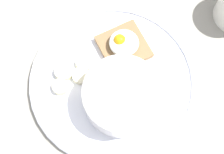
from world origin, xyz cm
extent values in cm
cube|color=gray|center=(0.00, 0.00, 1.00)|extent=(120.00, 120.00, 2.00)
cylinder|color=white|center=(0.00, 0.00, 2.50)|extent=(30.99, 30.99, 1.00)
torus|color=white|center=(0.00, 0.00, 3.30)|extent=(30.79, 30.79, 0.60)
cylinder|color=white|center=(-1.07, 4.28, 6.02)|extent=(13.39, 13.39, 6.04)
torus|color=white|center=(-1.07, 4.28, 9.04)|extent=(13.59, 13.59, 0.60)
cylinder|color=beige|center=(-1.07, 4.28, 5.81)|extent=(11.99, 11.99, 5.23)
ellipsoid|color=beige|center=(-1.07, 4.28, 8.23)|extent=(11.39, 11.39, 1.20)
ellipsoid|color=#936F4E|center=(-0.26, 3.95, 8.60)|extent=(1.98, 1.55, 0.75)
ellipsoid|color=tan|center=(0.90, 1.62, 8.57)|extent=(1.82, 1.92, 0.70)
ellipsoid|color=#8B6447|center=(-0.09, 1.74, 8.63)|extent=(2.07, 1.52, 0.81)
ellipsoid|color=tan|center=(-3.97, 6.04, 8.62)|extent=(2.16, 1.97, 0.78)
ellipsoid|color=#D0BB8A|center=(-1.04, 4.21, 8.56)|extent=(1.85, 1.61, 0.67)
ellipsoid|color=#C6B396|center=(-2.04, 3.86, 8.58)|extent=(1.95, 1.65, 0.71)
ellipsoid|color=tan|center=(-1.24, 3.60, 8.51)|extent=(1.46, 1.58, 0.57)
cube|color=brown|center=(-3.21, -6.12, 4.29)|extent=(10.79, 10.79, 0.30)
cube|color=#AA8255|center=(-3.21, -6.12, 3.69)|extent=(10.58, 10.58, 1.39)
ellipsoid|color=white|center=(-3.21, -6.12, 5.61)|extent=(5.57, 5.51, 2.44)
sphere|color=orange|center=(-2.43, -6.41, 6.32)|extent=(2.33, 2.33, 2.33)
cylinder|color=#F3EABF|center=(5.68, -1.56, 3.68)|extent=(3.85, 3.85, 1.38)
cylinder|color=#BEB695|center=(5.68, -1.56, 4.36)|extent=(0.69, 0.69, 0.12)
cylinder|color=beige|center=(9.54, -0.25, 3.73)|extent=(3.71, 3.66, 1.55)
cylinder|color=tan|center=(9.54, -0.25, 4.42)|extent=(0.66, 0.66, 0.15)
cylinder|color=beige|center=(8.62, -2.90, 3.65)|extent=(5.12, 5.12, 1.54)
cylinder|color=#B1B08B|center=(8.62, -2.90, 4.17)|extent=(0.91, 0.92, 0.21)
cylinder|color=beige|center=(4.74, -4.01, 3.50)|extent=(4.35, 4.32, 1.21)
cylinder|color=tan|center=(4.74, -4.01, 3.91)|extent=(0.78, 0.78, 0.19)
camera|label=1|loc=(2.91, 18.77, 57.95)|focal=50.00mm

